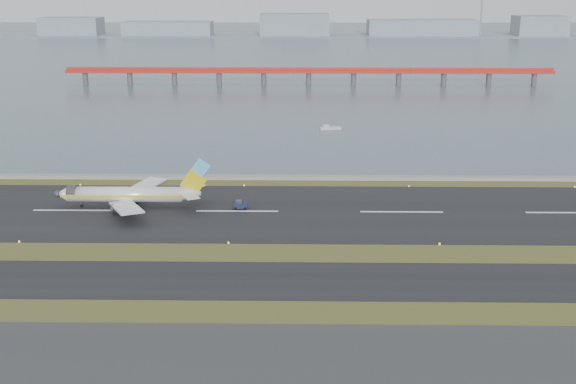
% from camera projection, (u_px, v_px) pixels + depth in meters
% --- Properties ---
extents(ground, '(1000.00, 1000.00, 0.00)m').
position_uv_depth(ground, '(225.00, 257.00, 146.80)').
color(ground, '#3C491A').
rests_on(ground, ground).
extents(taxiway_strip, '(1000.00, 18.00, 0.10)m').
position_uv_depth(taxiway_strip, '(219.00, 280.00, 135.27)').
color(taxiway_strip, black).
rests_on(taxiway_strip, ground).
extents(runway_strip, '(1000.00, 45.00, 0.10)m').
position_uv_depth(runway_strip, '(237.00, 211.00, 175.57)').
color(runway_strip, black).
rests_on(runway_strip, ground).
extents(seawall, '(1000.00, 2.50, 1.00)m').
position_uv_depth(seawall, '(246.00, 177.00, 204.23)').
color(seawall, gray).
rests_on(seawall, ground).
extents(bay_water, '(1400.00, 800.00, 1.30)m').
position_uv_depth(bay_water, '(281.00, 50.00, 588.16)').
color(bay_water, '#4A5B69').
rests_on(bay_water, ground).
extents(red_pier, '(260.00, 5.00, 10.20)m').
position_uv_depth(red_pier, '(309.00, 72.00, 384.32)').
color(red_pier, '#AB241D').
rests_on(red_pier, ground).
extents(far_shoreline, '(1400.00, 80.00, 60.50)m').
position_uv_depth(far_shoreline, '(298.00, 29.00, 739.76)').
color(far_shoreline, gray).
rests_on(far_shoreline, ground).
extents(airliner, '(38.52, 32.89, 12.80)m').
position_uv_depth(airliner, '(131.00, 194.00, 177.42)').
color(airliner, silver).
rests_on(airliner, ground).
extents(pushback_tug, '(3.54, 2.16, 2.23)m').
position_uv_depth(pushback_tug, '(240.00, 205.00, 177.20)').
color(pushback_tug, '#151A3A').
rests_on(pushback_tug, ground).
extents(workboat_near, '(8.36, 4.05, 1.95)m').
position_uv_depth(workboat_near, '(330.00, 128.00, 272.32)').
color(workboat_near, '#B8B8BD').
rests_on(workboat_near, ground).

